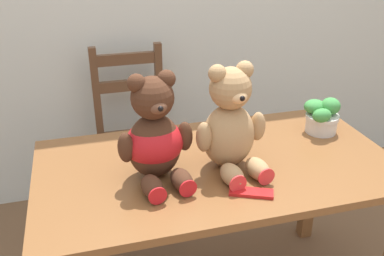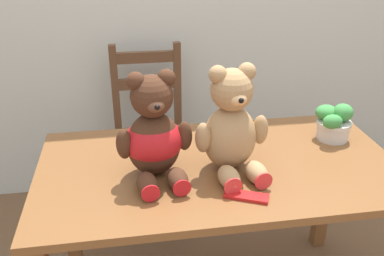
# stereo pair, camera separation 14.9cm
# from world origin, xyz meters

# --- Properties ---
(dining_table) EXTENTS (1.35, 0.73, 0.73)m
(dining_table) POSITION_xyz_m (0.00, 0.36, 0.62)
(dining_table) COLOR brown
(dining_table) RESTS_ON ground_plane
(wooden_chair_behind) EXTENTS (0.39, 0.42, 0.96)m
(wooden_chair_behind) POSITION_xyz_m (-0.21, 1.14, 0.46)
(wooden_chair_behind) COLOR brown
(wooden_chair_behind) RESTS_ON ground_plane
(teddy_bear_left) EXTENTS (0.27, 0.29, 0.39)m
(teddy_bear_left) POSITION_xyz_m (-0.24, 0.33, 0.88)
(teddy_bear_left) COLOR #472819
(teddy_bear_left) RESTS_ON dining_table
(teddy_bear_right) EXTENTS (0.28, 0.29, 0.39)m
(teddy_bear_right) POSITION_xyz_m (0.03, 0.33, 0.90)
(teddy_bear_right) COLOR tan
(teddy_bear_right) RESTS_ON dining_table
(potted_plant) EXTENTS (0.14, 0.14, 0.15)m
(potted_plant) POSITION_xyz_m (0.51, 0.49, 0.80)
(potted_plant) COLOR beige
(potted_plant) RESTS_ON dining_table
(chocolate_bar) EXTENTS (0.15, 0.11, 0.01)m
(chocolate_bar) POSITION_xyz_m (0.04, 0.13, 0.74)
(chocolate_bar) COLOR red
(chocolate_bar) RESTS_ON dining_table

